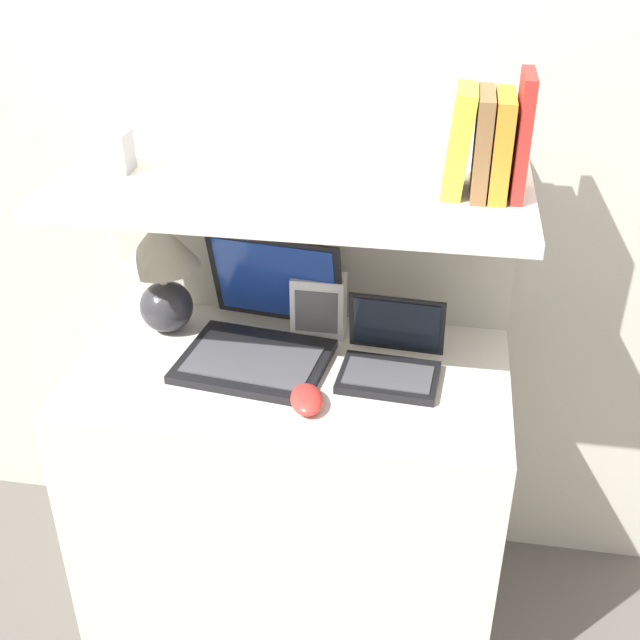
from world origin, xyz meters
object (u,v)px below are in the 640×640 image
shelf_gadget (112,151)px  computer_mouse (307,399)px  book_red (522,136)px  book_orange (501,145)px  laptop_large (261,334)px  router_box (319,305)px  table_lamp (162,266)px  book_yellow (459,141)px  laptop_small (391,359)px  book_brown (482,144)px

shelf_gadget → computer_mouse: bearing=-23.3°
book_red → book_orange: book_red is taller
laptop_large → book_red: (0.54, 0.00, 0.51)m
laptop_large → book_orange: (0.50, 0.00, 0.49)m
router_box → book_orange: size_ratio=0.79×
book_red → computer_mouse: bearing=-153.5°
table_lamp → laptop_large: (0.26, -0.07, -0.12)m
book_red → book_yellow: book_red is taller
table_lamp → laptop_small: size_ratio=1.26×
computer_mouse → router_box: size_ratio=0.79×
table_lamp → router_box: size_ratio=1.87×
book_red → book_yellow: size_ratio=1.14×
laptop_large → shelf_gadget: size_ratio=4.23×
book_brown → shelf_gadget: 0.78m
book_orange → shelf_gadget: (-0.82, 0.00, -0.06)m
router_box → book_brown: 0.59m
laptop_large → book_orange: size_ratio=1.84×
laptop_small → shelf_gadget: shelf_gadget is taller
book_red → shelf_gadget: 0.86m
computer_mouse → book_orange: bearing=28.8°
computer_mouse → book_red: size_ratio=0.52×
laptop_small → computer_mouse: laptop_small is taller
book_red → book_brown: book_red is taller
laptop_large → book_yellow: 0.65m
laptop_small → router_box: size_ratio=1.48×
router_box → laptop_large: bearing=-136.1°
laptop_small → book_brown: bearing=14.5°
computer_mouse → router_box: router_box is taller
book_red → book_yellow: bearing=180.0°
book_red → shelf_gadget: bearing=180.0°
book_orange → router_box: bearing=163.9°
laptop_small → router_box: bearing=141.9°
book_brown → laptop_small: bearing=-165.5°
computer_mouse → book_yellow: size_ratio=0.59×
router_box → book_yellow: 0.56m
book_brown → book_yellow: 0.05m
computer_mouse → laptop_small: bearing=43.3°
book_yellow → book_red: bearing=0.0°
computer_mouse → book_red: 0.70m
computer_mouse → book_brown: bearing=31.5°
laptop_large → laptop_small: bearing=-6.8°
computer_mouse → shelf_gadget: size_ratio=1.43×
book_red → book_orange: size_ratio=1.21×
table_lamp → book_yellow: book_yellow is taller
book_yellow → computer_mouse: bearing=-144.4°
laptop_small → shelf_gadget: (-0.63, 0.04, 0.44)m
book_red → laptop_small: bearing=-170.1°
book_red → laptop_large: bearing=-179.7°
book_yellow → router_box: bearing=159.8°
book_orange → book_yellow: 0.08m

